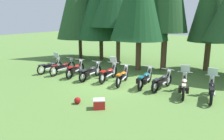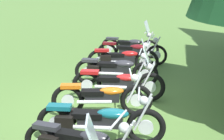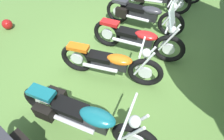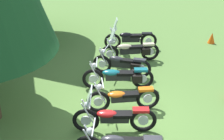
# 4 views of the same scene
# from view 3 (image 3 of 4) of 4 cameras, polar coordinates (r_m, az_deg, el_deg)

# --- Properties ---
(ground_plane) EXTENTS (80.00, 80.00, 0.00)m
(ground_plane) POSITION_cam_3_polar(r_m,az_deg,el_deg) (4.29, 2.80, 2.16)
(ground_plane) COLOR #547A38
(motorcycle_3) EXTENTS (0.70, 2.33, 1.01)m
(motorcycle_3) POSITION_cam_3_polar(r_m,az_deg,el_deg) (5.31, 9.66, 17.36)
(motorcycle_3) COLOR black
(motorcycle_3) RESTS_ON ground_plane
(motorcycle_4) EXTENTS (0.74, 2.30, 1.38)m
(motorcycle_4) POSITION_cam_3_polar(r_m,az_deg,el_deg) (4.32, 8.33, 10.17)
(motorcycle_4) COLOR black
(motorcycle_4) RESTS_ON ground_plane
(motorcycle_5) EXTENTS (0.66, 2.22, 1.01)m
(motorcycle_5) POSITION_cam_3_polar(r_m,az_deg,el_deg) (3.66, -0.61, 2.32)
(motorcycle_5) COLOR black
(motorcycle_5) RESTS_ON ground_plane
(motorcycle_6) EXTENTS (0.70, 2.40, 1.02)m
(motorcycle_6) POSITION_cam_3_polar(r_m,az_deg,el_deg) (2.93, -9.59, -14.47)
(motorcycle_6) COLOR black
(motorcycle_6) RESTS_ON ground_plane
(dropped_helmet) EXTENTS (0.29, 0.29, 0.29)m
(dropped_helmet) POSITION_cam_3_polar(r_m,az_deg,el_deg) (6.22, -30.77, 12.58)
(dropped_helmet) COLOR maroon
(dropped_helmet) RESTS_ON ground_plane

